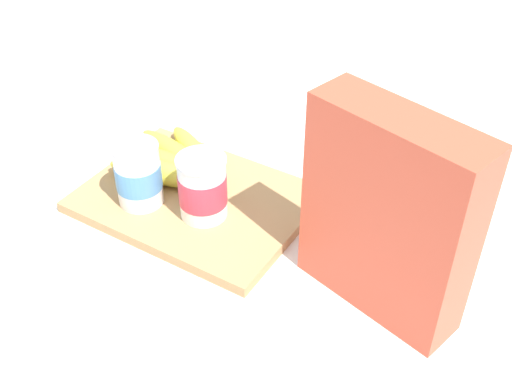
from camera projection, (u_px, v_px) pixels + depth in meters
The scene contains 6 objects.
ground_plane at pixel (196, 204), 0.95m from camera, with size 2.40×2.40×0.00m, color silver.
cutting_board at pixel (196, 200), 0.95m from camera, with size 0.32×0.24×0.02m, color tan.
cereal_box at pixel (387, 216), 0.73m from camera, with size 0.21×0.07×0.26m, color #D85138.
yogurt_cup_front at pixel (203, 187), 0.88m from camera, with size 0.07×0.07×0.09m.
yogurt_cup_back at pixel (138, 175), 0.90m from camera, with size 0.07×0.07×0.10m.
banana_bunch at pixel (177, 162), 0.98m from camera, with size 0.19×0.16×0.04m.
Camera 1 is at (-0.46, 0.58, 0.60)m, focal length 44.97 mm.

